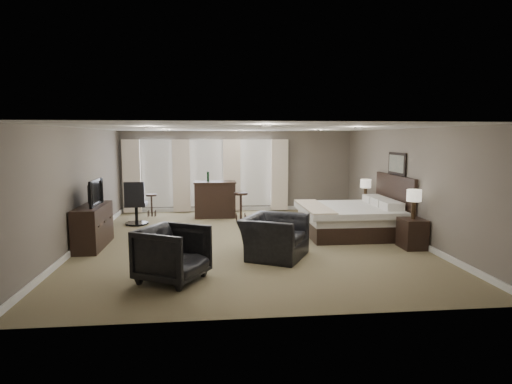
{
  "coord_description": "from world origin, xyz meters",
  "views": [
    {
      "loc": [
        -0.85,
        -9.65,
        2.39
      ],
      "look_at": [
        0.2,
        0.4,
        1.1
      ],
      "focal_mm": 30.0,
      "sensor_mm": 36.0,
      "label": 1
    }
  ],
  "objects": [
    {
      "name": "wall_art",
      "position": [
        3.7,
        0.47,
        1.75
      ],
      "size": [
        0.04,
        0.96,
        0.56
      ],
      "primitive_type": "cube",
      "color": "slate",
      "rests_on": "room"
    },
    {
      "name": "nightstand_near",
      "position": [
        3.47,
        -0.98,
        0.32
      ],
      "size": [
        0.48,
        0.59,
        0.64
      ],
      "primitive_type": "cube",
      "color": "black",
      "rests_on": "ground"
    },
    {
      "name": "lamp_near",
      "position": [
        3.47,
        -0.98,
        0.96
      ],
      "size": [
        0.31,
        0.31,
        0.64
      ],
      "primitive_type": "cube",
      "color": "beige",
      "rests_on": "nightstand_near"
    },
    {
      "name": "room",
      "position": [
        0.0,
        0.0,
        1.3
      ],
      "size": [
        7.6,
        8.6,
        2.64
      ],
      "color": "#736849",
      "rests_on": "ground"
    },
    {
      "name": "nightstand_far",
      "position": [
        3.47,
        1.92,
        0.31
      ],
      "size": [
        0.46,
        0.56,
        0.61
      ],
      "primitive_type": "cube",
      "color": "black",
      "rests_on": "ground"
    },
    {
      "name": "bar_stool_left",
      "position": [
        -2.68,
        3.45,
        0.34
      ],
      "size": [
        0.37,
        0.37,
        0.68
      ],
      "primitive_type": "cube",
      "rotation": [
        0.0,
        0.0,
        0.14
      ],
      "color": "black",
      "rests_on": "ground"
    },
    {
      "name": "dresser",
      "position": [
        -3.45,
        -0.15,
        0.46
      ],
      "size": [
        0.51,
        1.58,
        0.92
      ],
      "primitive_type": "cube",
      "color": "black",
      "rests_on": "ground"
    },
    {
      "name": "desk_chair",
      "position": [
        -2.92,
        2.22,
        0.61
      ],
      "size": [
        0.63,
        0.63,
        1.22
      ],
      "primitive_type": "cube",
      "rotation": [
        0.0,
        0.0,
        3.15
      ],
      "color": "black",
      "rests_on": "ground"
    },
    {
      "name": "tv",
      "position": [
        -3.45,
        -0.15,
        0.99
      ],
      "size": [
        0.57,
        0.99,
        0.13
      ],
      "primitive_type": "imported",
      "rotation": [
        0.0,
        0.0,
        1.57
      ],
      "color": "black",
      "rests_on": "dresser"
    },
    {
      "name": "bar_stool_right",
      "position": [
        -0.03,
        2.38,
        0.42
      ],
      "size": [
        0.51,
        0.51,
        0.84
      ],
      "primitive_type": "cube",
      "rotation": [
        0.0,
        0.0,
        0.36
      ],
      "color": "black",
      "rests_on": "ground"
    },
    {
      "name": "bar_counter",
      "position": [
        -0.75,
        3.12,
        0.55
      ],
      "size": [
        1.25,
        0.65,
        1.09
      ],
      "primitive_type": "cube",
      "color": "black",
      "rests_on": "ground"
    },
    {
      "name": "window_bay",
      "position": [
        -1.0,
        4.11,
        1.2
      ],
      "size": [
        5.25,
        0.2,
        2.3
      ],
      "color": "silver",
      "rests_on": "room"
    },
    {
      "name": "lamp_far",
      "position": [
        3.47,
        1.92,
        0.92
      ],
      "size": [
        0.3,
        0.3,
        0.61
      ],
      "primitive_type": "cube",
      "color": "beige",
      "rests_on": "nightstand_far"
    },
    {
      "name": "armchair_near",
      "position": [
        0.39,
        -1.35,
        0.56
      ],
      "size": [
        1.33,
        1.52,
        1.12
      ],
      "primitive_type": "imported",
      "rotation": [
        0.0,
        0.0,
        1.08
      ],
      "color": "black",
      "rests_on": "ground"
    },
    {
      "name": "bed",
      "position": [
        2.58,
        0.47,
        0.73
      ],
      "size": [
        2.3,
        2.2,
        1.47
      ],
      "primitive_type": "cube",
      "color": "silver",
      "rests_on": "ground"
    },
    {
      "name": "armchair_far",
      "position": [
        -1.52,
        -2.6,
        0.51
      ],
      "size": [
        1.29,
        1.31,
        1.02
      ],
      "primitive_type": "imported",
      "rotation": [
        0.0,
        0.0,
        1.07
      ],
      "color": "black",
      "rests_on": "ground"
    }
  ]
}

